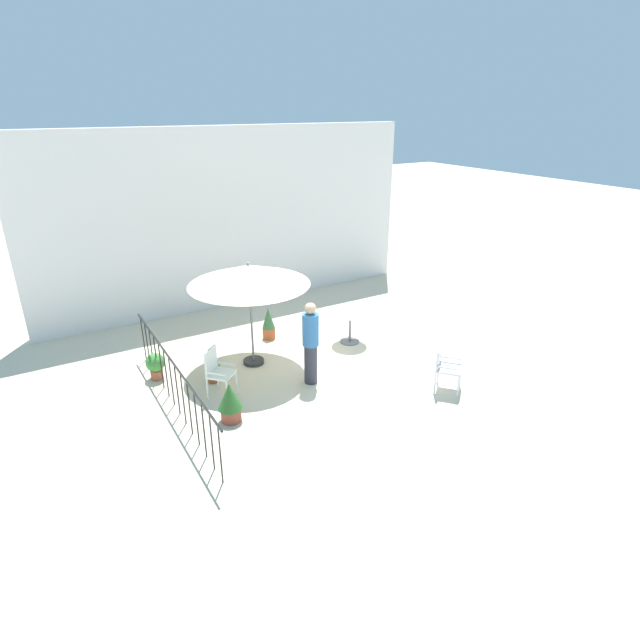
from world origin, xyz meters
TOP-DOWN VIEW (x-y plane):
  - ground_plane at (0.00, 0.00)m, footprint 60.00×60.00m
  - villa_facade at (0.00, 4.61)m, footprint 10.37×0.30m
  - terrace_railing at (-3.07, 0.00)m, footprint 0.03×4.94m
  - patio_umbrella_0 at (-1.13, 0.94)m, footprint 2.47×2.47m
  - cafe_table_0 at (1.23, 0.76)m, footprint 0.81×0.81m
  - patio_chair_0 at (1.58, -1.97)m, footprint 0.67×0.67m
  - patio_chair_1 at (-2.24, 0.05)m, footprint 0.62×0.62m
  - potted_plant_0 at (-0.30, 1.91)m, footprint 0.31×0.31m
  - potted_plant_1 at (-2.36, -0.85)m, footprint 0.43×0.43m
  - potted_plant_2 at (-3.08, 1.32)m, footprint 0.38×0.38m
  - potted_plant_3 at (-2.16, 0.61)m, footprint 0.31×0.31m
  - standing_person at (-0.48, -0.40)m, footprint 0.45×0.45m

SIDE VIEW (x-z plane):
  - ground_plane at x=0.00m, z-range 0.00..0.00m
  - potted_plant_3 at x=-2.16m, z-range 0.04..0.55m
  - potted_plant_2 at x=-3.08m, z-range 0.04..0.59m
  - potted_plant_0 at x=-0.30m, z-range 0.00..0.78m
  - potted_plant_1 at x=-2.36m, z-range 0.03..0.76m
  - cafe_table_0 at x=1.23m, z-range 0.15..0.88m
  - patio_chair_0 at x=1.58m, z-range 0.09..0.97m
  - patio_chair_1 at x=-2.24m, z-range 0.07..1.05m
  - terrace_railing at x=-3.07m, z-range 0.17..1.19m
  - standing_person at x=-0.48m, z-range 0.03..1.72m
  - patio_umbrella_0 at x=-1.13m, z-range 0.85..3.10m
  - villa_facade at x=0.00m, z-range 0.00..4.65m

